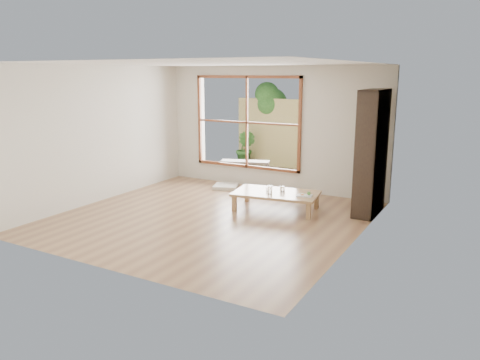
# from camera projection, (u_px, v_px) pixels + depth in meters

# --- Properties ---
(ground) EXTENTS (5.00, 5.00, 0.00)m
(ground) POSITION_uv_depth(u_px,v_px,m) (211.00, 217.00, 8.12)
(ground) COLOR #98734C
(ground) RESTS_ON ground
(low_table) EXTENTS (1.63, 1.08, 0.33)m
(low_table) POSITION_uv_depth(u_px,v_px,m) (276.00, 194.00, 8.52)
(low_table) COLOR tan
(low_table) RESTS_ON ground
(floor_cushion) EXTENTS (0.64, 0.64, 0.07)m
(floor_cushion) POSITION_uv_depth(u_px,v_px,m) (226.00, 186.00, 10.20)
(floor_cushion) COLOR beige
(floor_cushion) RESTS_ON ground
(bookshelf) EXTENTS (0.35, 0.98, 2.18)m
(bookshelf) POSITION_uv_depth(u_px,v_px,m) (371.00, 153.00, 8.15)
(bookshelf) COLOR #31251B
(bookshelf) RESTS_ON ground
(glass_tall) EXTENTS (0.08, 0.08, 0.15)m
(glass_tall) POSITION_uv_depth(u_px,v_px,m) (270.00, 190.00, 8.37)
(glass_tall) COLOR silver
(glass_tall) RESTS_ON low_table
(glass_mid) EXTENTS (0.07, 0.07, 0.10)m
(glass_mid) POSITION_uv_depth(u_px,v_px,m) (283.00, 189.00, 8.53)
(glass_mid) COLOR silver
(glass_mid) RESTS_ON low_table
(glass_short) EXTENTS (0.07, 0.07, 0.09)m
(glass_short) POSITION_uv_depth(u_px,v_px,m) (282.00, 189.00, 8.56)
(glass_short) COLOR silver
(glass_short) RESTS_ON low_table
(glass_small) EXTENTS (0.06, 0.06, 0.07)m
(glass_small) POSITION_uv_depth(u_px,v_px,m) (268.00, 189.00, 8.59)
(glass_small) COLOR silver
(glass_small) RESTS_ON low_table
(food_tray) EXTENTS (0.29, 0.23, 0.08)m
(food_tray) POSITION_uv_depth(u_px,v_px,m) (305.00, 195.00, 8.24)
(food_tray) COLOR white
(food_tray) RESTS_ON low_table
(deck) EXTENTS (2.80, 2.00, 0.05)m
(deck) POSITION_uv_depth(u_px,v_px,m) (269.00, 175.00, 11.43)
(deck) COLOR #352E26
(deck) RESTS_ON ground
(garden_bench) EXTENTS (1.21, 0.70, 0.37)m
(garden_bench) POSITION_uv_depth(u_px,v_px,m) (245.00, 163.00, 11.22)
(garden_bench) COLOR #31251B
(garden_bench) RESTS_ON deck
(bamboo_fence) EXTENTS (2.80, 0.06, 1.80)m
(bamboo_fence) POSITION_uv_depth(u_px,v_px,m) (286.00, 134.00, 12.08)
(bamboo_fence) COLOR tan
(bamboo_fence) RESTS_ON ground
(shrub_right) EXTENTS (0.86, 0.78, 0.83)m
(shrub_right) POSITION_uv_depth(u_px,v_px,m) (316.00, 157.00, 11.51)
(shrub_right) COLOR #396B27
(shrub_right) RESTS_ON deck
(shrub_left) EXTENTS (0.54, 0.44, 0.96)m
(shrub_left) POSITION_uv_depth(u_px,v_px,m) (246.00, 149.00, 12.32)
(shrub_left) COLOR #396B27
(shrub_left) RESTS_ON deck
(garden_tree) EXTENTS (1.04, 0.85, 2.22)m
(garden_tree) POSITION_uv_depth(u_px,v_px,m) (268.00, 104.00, 12.50)
(garden_tree) COLOR #4C3D2D
(garden_tree) RESTS_ON ground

